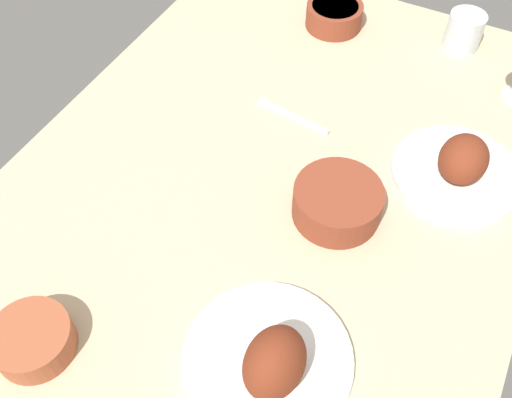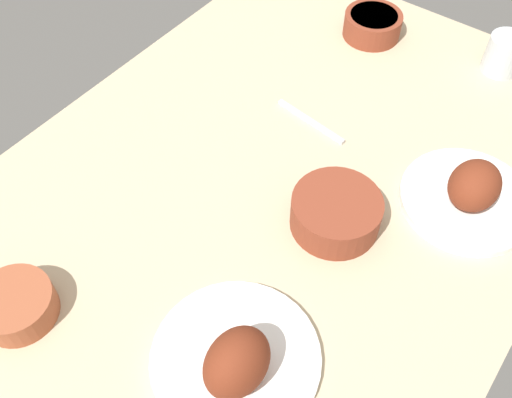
{
  "view_description": "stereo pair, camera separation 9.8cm",
  "coord_description": "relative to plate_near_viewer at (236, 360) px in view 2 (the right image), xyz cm",
  "views": [
    {
      "loc": [
        -53.72,
        -27.76,
        83.54
      ],
      "look_at": [
        0.0,
        0.0,
        6.0
      ],
      "focal_mm": 40.74,
      "sensor_mm": 36.0,
      "label": 1
    },
    {
      "loc": [
        -48.52,
        -36.09,
        83.54
      ],
      "look_at": [
        0.0,
        0.0,
        6.0
      ],
      "focal_mm": 40.74,
      "sensor_mm": 36.0,
      "label": 2
    }
  ],
  "objects": [
    {
      "name": "dining_table",
      "position": [
        24.92,
        15.15,
        -5.2
      ],
      "size": [
        140.0,
        90.0,
        4.0
      ],
      "primitive_type": "cube",
      "color": "#C6B28E",
      "rests_on": "ground"
    },
    {
      "name": "fork_loose",
      "position": [
        47.51,
        18.8,
        -2.8
      ],
      "size": [
        2.99,
        16.21,
        0.8
      ],
      "primitive_type": "cube",
      "rotation": [
        0.0,
        0.0,
        4.58
      ],
      "color": "silver",
      "rests_on": "dining_table"
    },
    {
      "name": "plate_far_side",
      "position": [
        46.97,
        -13.56,
        -0.4
      ],
      "size": [
        22.8,
        22.8,
        9.29
      ],
      "color": "white",
      "rests_on": "dining_table"
    },
    {
      "name": "bowl_cream",
      "position": [
        29.77,
        2.42,
        0.1
      ],
      "size": [
        14.95,
        14.95,
        6.1
      ],
      "color": "brown",
      "rests_on": "dining_table"
    },
    {
      "name": "bowl_soup",
      "position": [
        78.72,
        23.3,
        -0.33
      ],
      "size": [
        12.55,
        12.55,
        5.25
      ],
      "color": "brown",
      "rests_on": "dining_table"
    },
    {
      "name": "plate_near_viewer",
      "position": [
        0.0,
        0.0,
        0.0
      ],
      "size": [
        24.28,
        24.28,
        10.82
      ],
      "color": "white",
      "rests_on": "dining_table"
    },
    {
      "name": "water_tumbler",
      "position": [
        84.56,
        -4.16,
        0.71
      ],
      "size": [
        7.71,
        7.71,
        7.82
      ],
      "primitive_type": "cylinder",
      "color": "silver",
      "rests_on": "dining_table"
    },
    {
      "name": "bowl_pasta",
      "position": [
        -12.42,
        31.5,
        -0.61
      ],
      "size": [
        11.59,
        11.59,
        4.72
      ],
      "color": "#A35133",
      "rests_on": "dining_table"
    }
  ]
}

